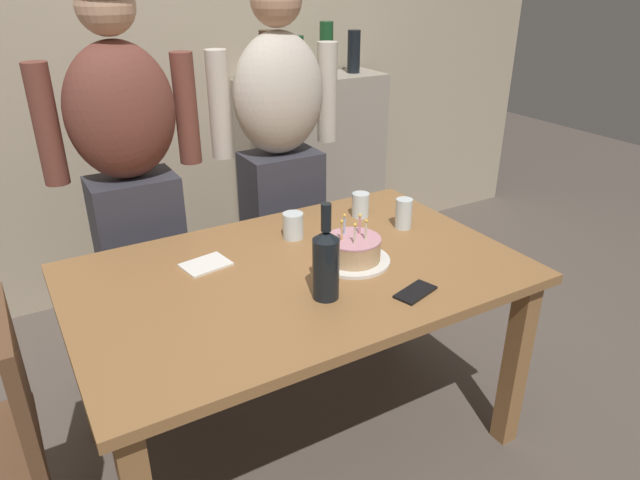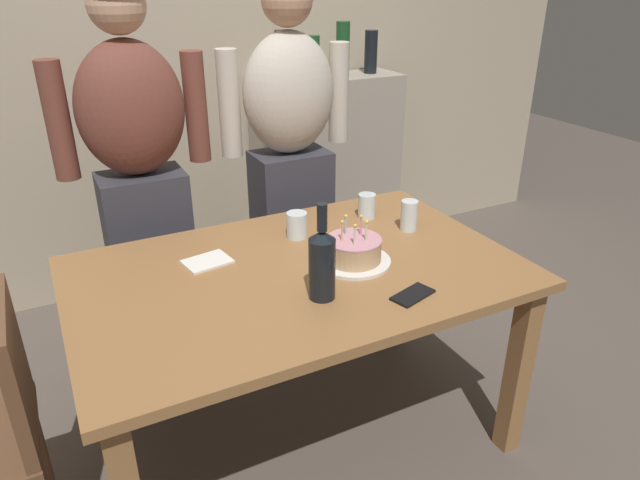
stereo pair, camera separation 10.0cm
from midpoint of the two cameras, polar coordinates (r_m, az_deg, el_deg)
name	(u,v)px [view 1 (the left image)]	position (r m, az deg, el deg)	size (l,w,h in m)	color
ground_plane	(301,434)	(2.40, -3.18, -18.72)	(10.00, 10.00, 0.00)	#564C44
back_wall	(151,48)	(3.21, -17.30, 17.74)	(5.20, 0.10, 2.60)	tan
dining_table	(298,294)	(2.00, -3.61, -5.39)	(1.50, 0.96, 0.74)	olive
birthday_cake	(353,251)	(1.98, 1.83, -1.11)	(0.26, 0.26, 0.17)	white
water_glass_near	(360,205)	(2.35, 2.82, 3.48)	(0.07, 0.07, 0.10)	silver
water_glass_far	(404,213)	(2.26, 7.04, 2.61)	(0.07, 0.07, 0.12)	silver
water_glass_side	(293,226)	(2.17, -4.00, 1.42)	(0.08, 0.08, 0.10)	silver
wine_bottle	(326,262)	(1.74, -1.07, -2.24)	(0.08, 0.08, 0.31)	black
cell_phone	(415,292)	(1.83, 7.88, -5.16)	(0.14, 0.07, 0.01)	black
napkin_stack	(206,265)	(2.02, -12.66, -2.41)	(0.16, 0.12, 0.01)	white
person_man_bearded	(132,188)	(2.43, -19.26, 4.85)	(0.61, 0.27, 1.66)	#33333D
person_woman_cardigan	(281,163)	(2.62, -5.02, 7.64)	(0.61, 0.27, 1.66)	#33333D
shelf_cabinet	(313,170)	(3.46, -1.57, 6.90)	(0.86, 0.30, 1.41)	#9E9384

